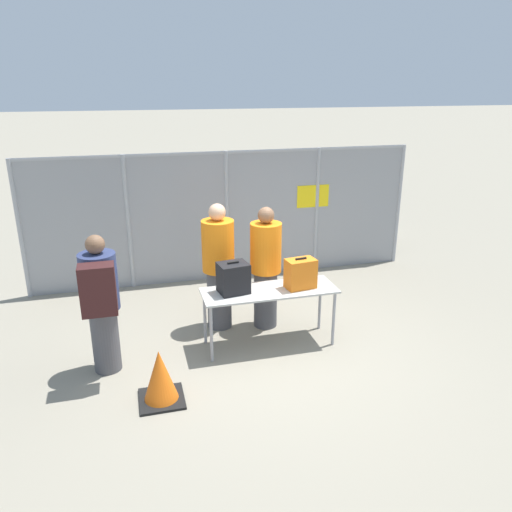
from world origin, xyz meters
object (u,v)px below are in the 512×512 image
(traveler_hooded, at_px, (101,300))
(utility_trailer, at_px, (314,219))
(suitcase_orange, at_px, (301,274))
(traffic_cone, at_px, (160,378))
(inspection_table, at_px, (269,295))
(security_worker_near, at_px, (266,266))
(suitcase_black, at_px, (233,278))
(security_worker_far, at_px, (219,265))

(traveler_hooded, bearing_deg, utility_trailer, 33.65)
(suitcase_orange, bearing_deg, traffic_cone, -155.57)
(traffic_cone, bearing_deg, inspection_table, 31.02)
(traveler_hooded, xyz_separation_m, traffic_cone, (0.57, -0.75, -0.66))
(traffic_cone, bearing_deg, security_worker_near, 41.92)
(inspection_table, xyz_separation_m, utility_trailer, (2.36, 4.45, -0.30))
(suitcase_orange, distance_m, traveler_hooded, 2.49)
(suitcase_black, xyz_separation_m, security_worker_far, (-0.07, 0.64, -0.05))
(traveler_hooded, height_order, traffic_cone, traveler_hooded)
(inspection_table, relative_size, traveler_hooded, 1.02)
(inspection_table, xyz_separation_m, security_worker_far, (-0.53, 0.68, 0.22))
(inspection_table, xyz_separation_m, security_worker_near, (0.11, 0.54, 0.19))
(utility_trailer, distance_m, traffic_cone, 6.61)
(suitcase_orange, distance_m, utility_trailer, 4.93)
(suitcase_black, relative_size, utility_trailer, 0.11)
(suitcase_black, distance_m, security_worker_far, 0.65)
(suitcase_orange, height_order, traffic_cone, suitcase_orange)
(security_worker_near, bearing_deg, utility_trailer, -113.67)
(security_worker_far, bearing_deg, suitcase_orange, 154.01)
(security_worker_far, xyz_separation_m, utility_trailer, (2.89, 3.77, -0.52))
(traveler_hooded, distance_m, traffic_cone, 1.15)
(suitcase_black, xyz_separation_m, suitcase_orange, (0.88, -0.08, -0.00))
(suitcase_orange, distance_m, traffic_cone, 2.21)
(security_worker_far, height_order, traffic_cone, security_worker_far)
(suitcase_black, height_order, traveler_hooded, traveler_hooded)
(security_worker_near, bearing_deg, security_worker_far, -6.28)
(traveler_hooded, relative_size, security_worker_far, 0.95)
(security_worker_far, bearing_deg, traffic_cone, 69.83)
(suitcase_orange, relative_size, security_worker_near, 0.24)
(security_worker_far, relative_size, traffic_cone, 2.93)
(inspection_table, distance_m, security_worker_near, 0.58)
(security_worker_near, bearing_deg, suitcase_black, 47.41)
(security_worker_near, bearing_deg, traffic_cone, 48.17)
(inspection_table, relative_size, suitcase_orange, 4.25)
(security_worker_near, height_order, traffic_cone, security_worker_near)
(inspection_table, bearing_deg, security_worker_near, 78.93)
(inspection_table, bearing_deg, security_worker_far, 128.01)
(inspection_table, distance_m, suitcase_orange, 0.49)
(inspection_table, relative_size, security_worker_near, 1.00)
(inspection_table, relative_size, suitcase_black, 4.23)
(utility_trailer, bearing_deg, traffic_cone, -125.78)
(suitcase_black, distance_m, security_worker_near, 0.76)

